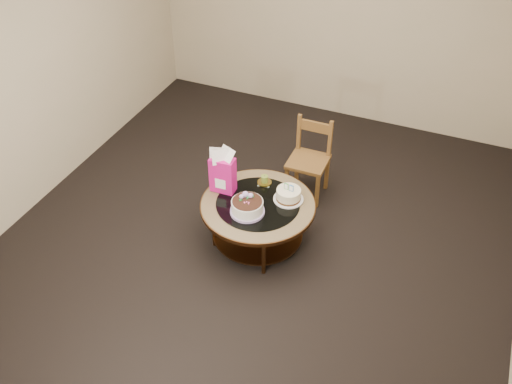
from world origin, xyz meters
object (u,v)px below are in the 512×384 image
at_px(coffee_table, 258,210).
at_px(decorated_cake, 247,207).
at_px(cream_cake, 288,195).
at_px(gift_bag, 223,170).
at_px(dining_chair, 309,159).

xyz_separation_m(coffee_table, decorated_cake, (-0.04, -0.15, 0.14)).
height_order(cream_cake, gift_bag, gift_bag).
bearing_deg(dining_chair, coffee_table, -102.23).
distance_m(decorated_cake, cream_cake, 0.40).
distance_m(coffee_table, dining_chair, 0.89).
relative_size(coffee_table, gift_bag, 2.33).
xyz_separation_m(decorated_cake, cream_cake, (0.26, 0.30, -0.00)).
bearing_deg(gift_bag, cream_cake, 7.63).
height_order(gift_bag, dining_chair, gift_bag).
bearing_deg(cream_cake, decorated_cake, -123.67).
relative_size(decorated_cake, dining_chair, 0.37).
bearing_deg(decorated_cake, coffee_table, 76.26).
relative_size(decorated_cake, gift_bag, 0.68).
relative_size(coffee_table, decorated_cake, 3.41).
distance_m(gift_bag, dining_chair, 1.02).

